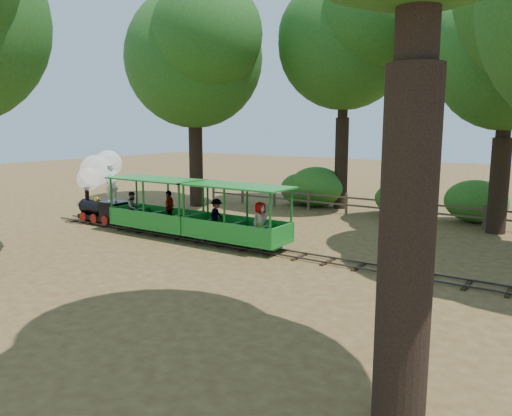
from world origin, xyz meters
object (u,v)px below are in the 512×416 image
Objects in this scene: locomotive at (99,182)px; fence at (367,204)px; carriage_front at (155,212)px; carriage_rear at (236,223)px.

locomotive reaches higher than fence.
fence is (5.37, 8.02, -0.26)m from carriage_front.
fence is at bearing 79.50° from carriage_rear.
carriage_rear is 8.16m from fence.
carriage_front and carriage_rear have the same top height.
carriage_rear is (7.21, -0.09, -0.94)m from locomotive.
fence is at bearing 42.37° from locomotive.
carriage_front is 9.65m from fence.
locomotive is 7.28m from carriage_rear.
carriage_rear is 0.22× the size of fence.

